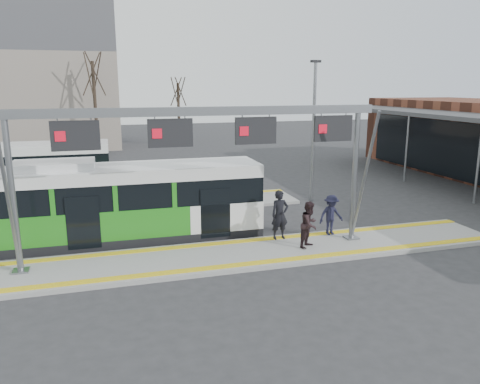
{
  "coord_description": "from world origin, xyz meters",
  "views": [
    {
      "loc": [
        -3.66,
        -15.34,
        6.07
      ],
      "look_at": [
        1.71,
        3.0,
        1.68
      ],
      "focal_mm": 35.0,
      "sensor_mm": 36.0,
      "label": 1
    }
  ],
  "objects_px": {
    "hero_bus": "(110,204)",
    "passenger_c": "(331,215)",
    "passenger_b": "(310,224)",
    "passenger_a": "(280,215)",
    "gantry": "(205,138)"
  },
  "relations": [
    {
      "from": "hero_bus",
      "to": "passenger_c",
      "type": "distance_m",
      "value": 8.83
    },
    {
      "from": "hero_bus",
      "to": "passenger_a",
      "type": "xyz_separation_m",
      "value": [
        6.35,
        -2.17,
        -0.38
      ]
    },
    {
      "from": "passenger_a",
      "to": "passenger_c",
      "type": "relative_size",
      "value": 1.19
    },
    {
      "from": "passenger_b",
      "to": "hero_bus",
      "type": "bearing_deg",
      "value": 115.6
    },
    {
      "from": "gantry",
      "to": "hero_bus",
      "type": "distance_m",
      "value": 5.22
    },
    {
      "from": "hero_bus",
      "to": "passenger_b",
      "type": "relative_size",
      "value": 6.86
    },
    {
      "from": "passenger_b",
      "to": "gantry",
      "type": "bearing_deg",
      "value": 135.42
    },
    {
      "from": "gantry",
      "to": "passenger_c",
      "type": "xyz_separation_m",
      "value": [
        5.29,
        0.73,
        -3.33
      ]
    },
    {
      "from": "passenger_c",
      "to": "hero_bus",
      "type": "bearing_deg",
      "value": 160.1
    },
    {
      "from": "hero_bus",
      "to": "passenger_c",
      "type": "height_order",
      "value": "hero_bus"
    },
    {
      "from": "passenger_a",
      "to": "passenger_b",
      "type": "relative_size",
      "value": 1.12
    },
    {
      "from": "hero_bus",
      "to": "passenger_b",
      "type": "xyz_separation_m",
      "value": [
        7.08,
        -3.36,
        -0.48
      ]
    },
    {
      "from": "hero_bus",
      "to": "passenger_c",
      "type": "xyz_separation_m",
      "value": [
        8.52,
        -2.25,
        -0.53
      ]
    },
    {
      "from": "gantry",
      "to": "passenger_a",
      "type": "distance_m",
      "value": 4.52
    },
    {
      "from": "passenger_a",
      "to": "passenger_b",
      "type": "height_order",
      "value": "passenger_a"
    }
  ]
}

